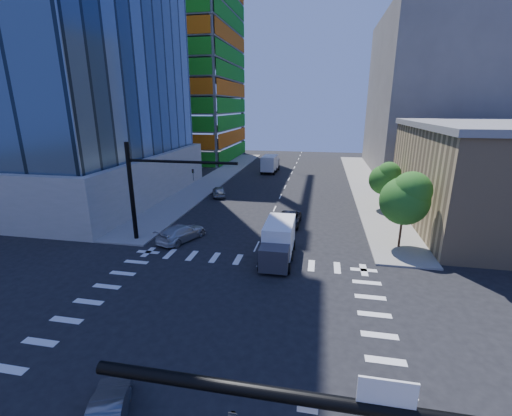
# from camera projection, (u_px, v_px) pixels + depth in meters

# --- Properties ---
(ground) EXTENTS (160.00, 160.00, 0.00)m
(ground) POSITION_uv_depth(u_px,v_px,m) (218.00, 328.00, 19.55)
(ground) COLOR black
(ground) RESTS_ON ground
(road_markings) EXTENTS (20.00, 20.00, 0.01)m
(road_markings) POSITION_uv_depth(u_px,v_px,m) (218.00, 327.00, 19.55)
(road_markings) COLOR silver
(road_markings) RESTS_ON ground
(sidewalk_ne) EXTENTS (5.00, 60.00, 0.15)m
(sidewalk_ne) POSITION_uv_depth(u_px,v_px,m) (365.00, 184.00, 54.93)
(sidewalk_ne) COLOR gray
(sidewalk_ne) RESTS_ON ground
(sidewalk_nw) EXTENTS (5.00, 60.00, 0.15)m
(sidewalk_nw) POSITION_uv_depth(u_px,v_px,m) (216.00, 178.00, 59.41)
(sidewalk_nw) COLOR gray
(sidewalk_nw) RESTS_ON ground
(construction_building) EXTENTS (25.16, 34.50, 70.60)m
(construction_building) POSITION_uv_depth(u_px,v_px,m) (177.00, 47.00, 75.69)
(construction_building) COLOR slate
(construction_building) RESTS_ON ground
(bg_building_ne) EXTENTS (24.00, 30.00, 28.00)m
(bg_building_ne) POSITION_uv_depth(u_px,v_px,m) (445.00, 95.00, 62.44)
(bg_building_ne) COLOR #66605C
(bg_building_ne) RESTS_ON ground
(signal_mast_nw) EXTENTS (10.20, 0.40, 9.00)m
(signal_mast_nw) POSITION_uv_depth(u_px,v_px,m) (146.00, 184.00, 30.59)
(signal_mast_nw) COLOR black
(signal_mast_nw) RESTS_ON sidewalk_nw
(tree_south) EXTENTS (4.16, 4.16, 6.82)m
(tree_south) POSITION_uv_depth(u_px,v_px,m) (407.00, 198.00, 29.02)
(tree_south) COLOR #382316
(tree_south) RESTS_ON sidewalk_ne
(tree_north) EXTENTS (3.54, 3.52, 5.78)m
(tree_north) POSITION_uv_depth(u_px,v_px,m) (386.00, 178.00, 40.46)
(tree_north) COLOR #382316
(tree_north) RESTS_ON sidewalk_ne
(car_nb_far) EXTENTS (2.38, 4.92, 1.35)m
(car_nb_far) POSITION_uv_depth(u_px,v_px,m) (289.00, 219.00, 36.12)
(car_nb_far) COLOR black
(car_nb_far) RESTS_ON ground
(car_sb_near) EXTENTS (3.99, 5.65, 1.52)m
(car_sb_near) POSITION_uv_depth(u_px,v_px,m) (182.00, 233.00, 32.04)
(car_sb_near) COLOR silver
(car_sb_near) RESTS_ON ground
(car_sb_mid) EXTENTS (3.00, 4.53, 1.43)m
(car_sb_mid) POSITION_uv_depth(u_px,v_px,m) (219.00, 191.00, 47.71)
(car_sb_mid) COLOR #929699
(car_sb_mid) RESTS_ON ground
(car_sb_cross) EXTENTS (2.67, 4.02, 1.25)m
(car_sb_cross) POSITION_uv_depth(u_px,v_px,m) (109.00, 411.00, 13.46)
(car_sb_cross) COLOR #54565A
(car_sb_cross) RESTS_ON ground
(box_truck_near) EXTENTS (2.49, 5.81, 3.04)m
(box_truck_near) POSITION_uv_depth(u_px,v_px,m) (278.00, 245.00, 27.68)
(box_truck_near) COLOR black
(box_truck_near) RESTS_ON ground
(box_truck_far) EXTENTS (2.88, 6.28, 3.24)m
(box_truck_far) POSITION_uv_depth(u_px,v_px,m) (271.00, 165.00, 65.02)
(box_truck_far) COLOR black
(box_truck_far) RESTS_ON ground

